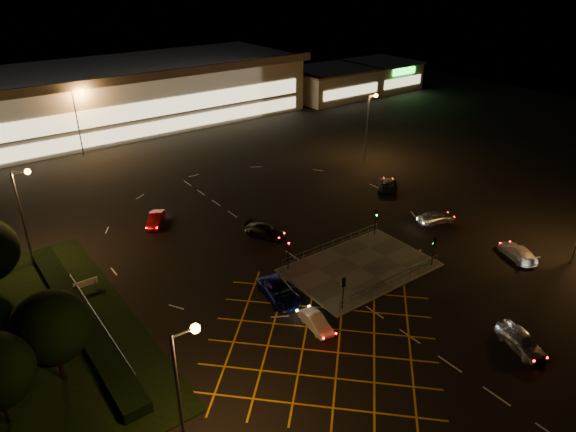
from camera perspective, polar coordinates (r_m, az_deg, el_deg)
ground at (r=51.98m, az=4.89°, el=-5.52°), size 180.00×180.00×0.00m
pedestrian_island at (r=51.91m, az=8.02°, el=-5.67°), size 14.00×9.00×0.12m
grass_verge at (r=47.43m, az=-27.89°, el=-12.49°), size 18.00×30.00×0.08m
hedge at (r=47.60m, az=-22.13°, el=-10.30°), size 2.00×26.00×1.00m
supermarket at (r=101.58m, az=-19.11°, el=12.50°), size 72.00×26.50×10.50m
retail_unit_a at (r=117.54m, az=4.66°, el=14.53°), size 18.80×14.80×6.35m
retail_unit_b at (r=128.42m, az=10.27°, el=15.23°), size 14.80×14.80×6.35m
streetlight_sw at (r=30.49m, az=-11.45°, el=-17.50°), size 1.78×0.56×10.03m
streetlight_nw at (r=55.13m, az=-27.25°, el=1.11°), size 1.78×0.56×10.03m
streetlight_ne at (r=78.33m, az=9.07°, el=10.71°), size 1.78×0.56×10.03m
streetlight_far_left at (r=85.70m, az=-22.21°, el=10.46°), size 1.78×0.56×10.03m
streetlight_far_right at (r=104.30m, az=-0.51°, el=14.95°), size 1.78×0.56×10.03m
signal_sw at (r=44.72m, az=6.17°, el=-7.83°), size 0.28×0.30×3.15m
signal_se at (r=52.54m, az=15.94°, el=-3.17°), size 0.28×0.30×3.15m
signal_nw at (r=49.90m, az=0.01°, el=-3.71°), size 0.28×0.30×3.15m
signal_ne at (r=57.01m, az=9.75°, el=-0.04°), size 0.28×0.30×3.15m
tree_e at (r=40.01m, az=-24.83°, el=-11.18°), size 5.40×5.40×7.35m
car_near_silver at (r=45.26m, az=24.52°, el=-12.49°), size 3.26×4.94×1.56m
car_queue_white at (r=43.49m, az=3.12°, el=-11.70°), size 1.77×3.84×1.22m
car_left_blue at (r=46.74m, az=-0.99°, el=-8.39°), size 3.30×5.65×1.48m
car_far_dkgrey at (r=56.72m, az=-2.56°, el=-1.71°), size 3.72×5.07×1.37m
car_right_silver at (r=62.04m, az=16.12°, el=-0.11°), size 4.83×2.98×1.53m
car_circ_red at (r=61.16m, az=-14.50°, el=-0.37°), size 3.61×4.25×1.38m
car_east_grey at (r=69.91m, az=10.98°, el=3.46°), size 5.15×4.88×1.35m
car_approach_white at (r=57.73m, az=24.15°, el=-3.69°), size 3.63×5.18×1.39m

